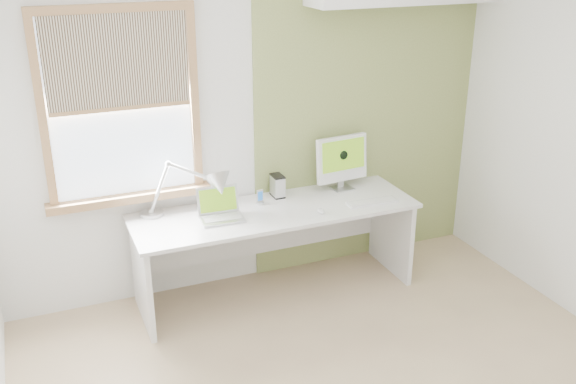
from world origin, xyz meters
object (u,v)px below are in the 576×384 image
desk (272,229)px  external_drive (277,186)px  laptop (220,211)px  imac (342,160)px  desk_lamp (206,188)px

desk → external_drive: bearing=57.1°
laptop → imac: bearing=9.5°
desk_lamp → imac: (1.17, 0.11, 0.03)m
laptop → desk: bearing=6.1°
desk → laptop: size_ratio=6.76×
desk → imac: (0.66, 0.14, 0.44)m
desk_lamp → external_drive: 0.65m
external_drive → laptop: bearing=-157.8°
external_drive → imac: 0.57m
desk_lamp → laptop: size_ratio=2.15×
desk → desk_lamp: (-0.51, 0.03, 0.42)m
desk → external_drive: 0.35m
laptop → external_drive: laptop is taller
external_drive → imac: imac is taller
desk → external_drive: (0.11, 0.18, 0.28)m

